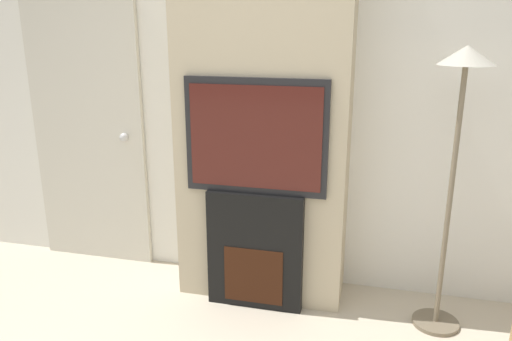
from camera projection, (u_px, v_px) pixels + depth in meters
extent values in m
cube|color=silver|center=(272.00, 89.00, 3.29)|extent=(6.00, 0.06, 2.70)
cube|color=#BCAD8E|center=(264.00, 93.00, 3.08)|extent=(1.07, 0.40, 2.70)
cube|color=black|center=(256.00, 249.00, 3.18)|extent=(0.61, 0.14, 0.77)
cube|color=#33160A|center=(253.00, 276.00, 3.15)|extent=(0.38, 0.01, 0.37)
cube|color=black|center=(256.00, 137.00, 2.97)|extent=(0.87, 0.06, 0.70)
cube|color=#471914|center=(255.00, 138.00, 2.93)|extent=(0.80, 0.01, 0.62)
cylinder|color=#726651|center=(435.00, 322.00, 3.05)|extent=(0.28, 0.28, 0.03)
cylinder|color=#726651|center=(449.00, 203.00, 2.82)|extent=(0.03, 0.03, 1.53)
cone|color=#B7B2A3|center=(467.00, 55.00, 2.59)|extent=(0.30, 0.30, 0.10)
cube|color=beige|center=(88.00, 128.00, 3.65)|extent=(0.88, 0.04, 2.05)
sphere|color=silver|center=(124.00, 137.00, 3.56)|extent=(0.06, 0.06, 0.06)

